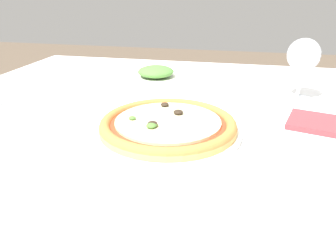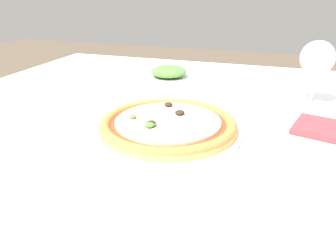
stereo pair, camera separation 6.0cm
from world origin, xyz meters
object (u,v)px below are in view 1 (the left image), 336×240
pizza_plate (168,126)px  wine_glass_far_left (303,56)px  dining_table (206,139)px  side_plate (156,75)px

pizza_plate → wine_glass_far_left: bearing=45.2°
pizza_plate → wine_glass_far_left: 0.42m
dining_table → side_plate: size_ratio=7.34×
pizza_plate → wine_glass_far_left: size_ratio=1.85×
wine_glass_far_left → side_plate: 0.44m
dining_table → side_plate: bearing=129.3°
pizza_plate → side_plate: size_ratio=1.50×
pizza_plate → wine_glass_far_left: (0.29, 0.29, 0.10)m
pizza_plate → wine_glass_far_left: wine_glass_far_left is taller
dining_table → wine_glass_far_left: (0.22, 0.13, 0.19)m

